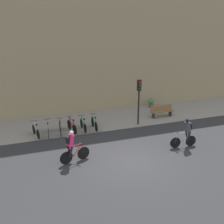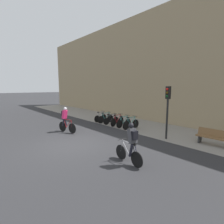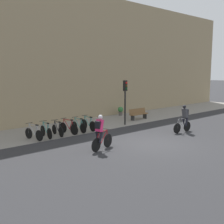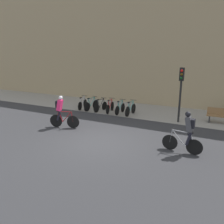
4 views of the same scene
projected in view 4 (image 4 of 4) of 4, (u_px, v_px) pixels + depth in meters
ground at (98, 142)px, 10.15m from camera, size 200.00×200.00×0.00m
kerb_strip at (145, 111)px, 15.98m from camera, size 44.00×4.50×0.01m
building_facade at (158, 40)px, 16.92m from camera, size 44.00×0.60×10.11m
cyclist_pink at (61, 111)px, 12.05m from camera, size 1.68×0.60×1.80m
cyclist_grey at (187, 131)px, 8.81m from camera, size 1.66×0.46×1.77m
parked_bike_0 at (83, 104)px, 16.47m from camera, size 0.47×1.58×0.95m
parked_bike_1 at (91, 105)px, 16.12m from camera, size 0.46×1.67×0.96m
parked_bike_2 at (100, 106)px, 15.78m from camera, size 0.46×1.59×0.94m
parked_bike_3 at (110, 107)px, 15.43m from camera, size 0.46×1.68×0.97m
parked_bike_4 at (120, 108)px, 15.10m from camera, size 0.46×1.60×0.95m
parked_bike_5 at (131, 109)px, 14.75m from camera, size 0.46×1.68×0.98m
traffic_light_pole at (181, 85)px, 12.69m from camera, size 0.26×0.30×3.25m
bench at (223, 116)px, 12.86m from camera, size 1.82×0.44×0.89m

